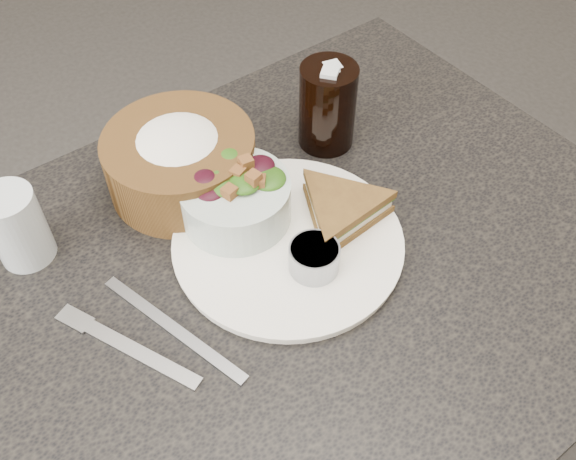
% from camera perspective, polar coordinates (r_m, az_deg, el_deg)
% --- Properties ---
extents(dining_table, '(1.00, 0.70, 0.75)m').
position_cam_1_polar(dining_table, '(1.10, -1.51, -15.97)').
color(dining_table, black).
rests_on(dining_table, floor).
extents(dinner_plate, '(0.28, 0.28, 0.01)m').
position_cam_1_polar(dinner_plate, '(0.80, -0.00, -1.11)').
color(dinner_plate, white).
rests_on(dinner_plate, dining_table).
extents(sandwich, '(0.15, 0.15, 0.04)m').
position_cam_1_polar(sandwich, '(0.81, 4.73, 1.82)').
color(sandwich, brown).
rests_on(sandwich, dinner_plate).
extents(salad_bowl, '(0.15, 0.15, 0.08)m').
position_cam_1_polar(salad_bowl, '(0.79, -4.72, 3.17)').
color(salad_bowl, '#B1C3B9').
rests_on(salad_bowl, dinner_plate).
extents(dressing_ramekin, '(0.07, 0.07, 0.04)m').
position_cam_1_polar(dressing_ramekin, '(0.76, 2.33, -2.51)').
color(dressing_ramekin, '#8D929A').
rests_on(dressing_ramekin, dinner_plate).
extents(orange_wedge, '(0.08, 0.08, 0.03)m').
position_cam_1_polar(orange_wedge, '(0.83, -3.31, 3.11)').
color(orange_wedge, '#EC5600').
rests_on(orange_wedge, dinner_plate).
extents(fork, '(0.09, 0.16, 0.00)m').
position_cam_1_polar(fork, '(0.74, -13.46, -10.39)').
color(fork, '#A8A8A8').
rests_on(fork, dining_table).
extents(knife, '(0.07, 0.21, 0.00)m').
position_cam_1_polar(knife, '(0.74, -10.16, -8.60)').
color(knife, '#97999E').
rests_on(knife, dining_table).
extents(bread_basket, '(0.24, 0.24, 0.11)m').
position_cam_1_polar(bread_basket, '(0.85, -9.62, 6.69)').
color(bread_basket, brown).
rests_on(bread_basket, dining_table).
extents(cola_glass, '(0.09, 0.09, 0.14)m').
position_cam_1_polar(cola_glass, '(0.90, 3.54, 11.21)').
color(cola_glass, black).
rests_on(cola_glass, dining_table).
extents(water_glass, '(0.09, 0.09, 0.10)m').
position_cam_1_polar(water_glass, '(0.82, -22.97, 0.28)').
color(water_glass, silver).
rests_on(water_glass, dining_table).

